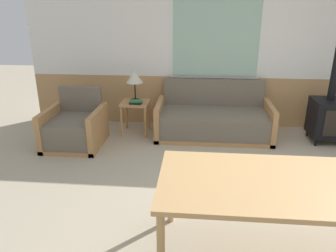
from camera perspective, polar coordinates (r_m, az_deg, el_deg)
name	(u,v)px	position (r m, az deg, el deg)	size (l,w,h in m)	color
ground_plane	(259,211)	(3.67, 15.59, -14.13)	(16.00, 16.00, 0.00)	#B2A58C
wall_back	(239,47)	(5.68, 12.28, 13.23)	(7.20, 0.09, 2.70)	tan
couch	(213,121)	(5.37, 7.88, 0.93)	(1.83, 0.90, 0.85)	#B27F4C
armchair	(75,129)	(5.17, -15.89, -0.46)	(0.82, 0.86, 0.83)	#B27F4C
side_table	(135,108)	(5.40, -5.73, 3.07)	(0.45, 0.45, 0.54)	#B27F4C
table_lamp	(135,78)	(5.35, -5.84, 8.39)	(0.27, 0.27, 0.50)	black
book_stack	(136,102)	(5.27, -5.57, 4.17)	(0.21, 0.17, 0.05)	black
dining_table	(287,189)	(2.78, 19.98, -10.22)	(2.02, 0.97, 0.74)	tan
wood_stove	(330,108)	(5.59, 26.42, 2.82)	(0.52, 0.52, 2.42)	black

